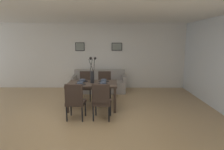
{
  "coord_description": "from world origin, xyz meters",
  "views": [
    {
      "loc": [
        0.71,
        -4.67,
        1.92
      ],
      "look_at": [
        0.67,
        0.65,
        0.98
      ],
      "focal_mm": 31.12,
      "sensor_mm": 36.0,
      "label": 1
    }
  ],
  "objects_px": {
    "dining_table": "(92,86)",
    "bowl_near_left": "(80,83)",
    "framed_picture_center": "(117,47)",
    "dining_chair_far_right": "(104,84)",
    "dining_chair_near_right": "(86,84)",
    "framed_picture_left": "(80,47)",
    "dining_chair_far_left": "(102,100)",
    "bowl_near_right": "(82,80)",
    "bowl_far_left": "(103,83)",
    "bowl_far_right": "(104,80)",
    "sofa": "(99,84)",
    "dining_chair_near_left": "(75,100)",
    "centerpiece_vase": "(92,73)"
  },
  "relations": [
    {
      "from": "dining_chair_near_right",
      "to": "framed_picture_left",
      "type": "distance_m",
      "value": 2.02
    },
    {
      "from": "dining_chair_far_right",
      "to": "centerpiece_vase",
      "type": "bearing_deg",
      "value": -109.63
    },
    {
      "from": "dining_chair_near_left",
      "to": "sofa",
      "type": "relative_size",
      "value": 0.46
    },
    {
      "from": "dining_table",
      "to": "bowl_far_left",
      "type": "bearing_deg",
      "value": -33.2
    },
    {
      "from": "bowl_near_right",
      "to": "bowl_near_left",
      "type": "bearing_deg",
      "value": -90.0
    },
    {
      "from": "sofa",
      "to": "framed_picture_left",
      "type": "distance_m",
      "value": 1.72
    },
    {
      "from": "bowl_far_right",
      "to": "bowl_near_right",
      "type": "bearing_deg",
      "value": 180.0
    },
    {
      "from": "dining_chair_far_right",
      "to": "bowl_near_left",
      "type": "xyz_separation_m",
      "value": [
        -0.62,
        -1.06,
        0.27
      ]
    },
    {
      "from": "bowl_near_left",
      "to": "bowl_far_left",
      "type": "relative_size",
      "value": 1.0
    },
    {
      "from": "sofa",
      "to": "framed_picture_center",
      "type": "height_order",
      "value": "framed_picture_center"
    },
    {
      "from": "framed_picture_center",
      "to": "dining_chair_far_right",
      "type": "bearing_deg",
      "value": -105.33
    },
    {
      "from": "dining_chair_near_left",
      "to": "centerpiece_vase",
      "type": "relative_size",
      "value": 1.25
    },
    {
      "from": "framed_picture_center",
      "to": "dining_table",
      "type": "bearing_deg",
      "value": -106.87
    },
    {
      "from": "dining_chair_near_right",
      "to": "dining_chair_far_left",
      "type": "bearing_deg",
      "value": -70.04
    },
    {
      "from": "centerpiece_vase",
      "to": "bowl_near_left",
      "type": "distance_m",
      "value": 0.45
    },
    {
      "from": "sofa",
      "to": "framed_picture_center",
      "type": "xyz_separation_m",
      "value": [
        0.69,
        0.56,
        1.41
      ]
    },
    {
      "from": "bowl_far_left",
      "to": "bowl_far_right",
      "type": "distance_m",
      "value": 0.41
    },
    {
      "from": "dining_chair_near_left",
      "to": "bowl_near_right",
      "type": "relative_size",
      "value": 5.41
    },
    {
      "from": "bowl_near_left",
      "to": "framed_picture_left",
      "type": "relative_size",
      "value": 0.46
    },
    {
      "from": "dining_chair_near_right",
      "to": "dining_chair_near_left",
      "type": "bearing_deg",
      "value": -90.47
    },
    {
      "from": "centerpiece_vase",
      "to": "bowl_near_left",
      "type": "bearing_deg",
      "value": -146.71
    },
    {
      "from": "bowl_near_left",
      "to": "bowl_near_right",
      "type": "distance_m",
      "value": 0.41
    },
    {
      "from": "dining_chair_near_right",
      "to": "centerpiece_vase",
      "type": "relative_size",
      "value": 1.25
    },
    {
      "from": "dining_chair_near_right",
      "to": "bowl_near_right",
      "type": "distance_m",
      "value": 0.71
    },
    {
      "from": "dining_chair_far_left",
      "to": "framed_picture_center",
      "type": "height_order",
      "value": "framed_picture_center"
    },
    {
      "from": "dining_chair_far_left",
      "to": "sofa",
      "type": "relative_size",
      "value": 0.46
    },
    {
      "from": "framed_picture_left",
      "to": "dining_chair_far_right",
      "type": "bearing_deg",
      "value": -56.61
    },
    {
      "from": "dining_table",
      "to": "centerpiece_vase",
      "type": "relative_size",
      "value": 1.9
    },
    {
      "from": "dining_table",
      "to": "centerpiece_vase",
      "type": "bearing_deg",
      "value": 55.35
    },
    {
      "from": "bowl_near_left",
      "to": "bowl_far_right",
      "type": "height_order",
      "value": "same"
    },
    {
      "from": "dining_chair_far_left",
      "to": "bowl_far_right",
      "type": "xyz_separation_m",
      "value": [
        0.0,
        1.07,
        0.27
      ]
    },
    {
      "from": "bowl_far_right",
      "to": "framed_picture_left",
      "type": "height_order",
      "value": "framed_picture_left"
    },
    {
      "from": "bowl_far_right",
      "to": "framed_picture_center",
      "type": "xyz_separation_m",
      "value": [
        0.43,
        2.24,
        0.91
      ]
    },
    {
      "from": "dining_table",
      "to": "dining_chair_far_right",
      "type": "relative_size",
      "value": 1.52
    },
    {
      "from": "dining_table",
      "to": "bowl_near_left",
      "type": "relative_size",
      "value": 8.24
    },
    {
      "from": "dining_chair_near_left",
      "to": "dining_chair_far_left",
      "type": "bearing_deg",
      "value": 1.05
    },
    {
      "from": "dining_chair_near_right",
      "to": "dining_chair_far_left",
      "type": "relative_size",
      "value": 1.0
    },
    {
      "from": "dining_chair_far_right",
      "to": "framed_picture_center",
      "type": "bearing_deg",
      "value": 74.67
    },
    {
      "from": "dining_chair_far_right",
      "to": "bowl_far_left",
      "type": "xyz_separation_m",
      "value": [
        0.01,
        -1.06,
        0.27
      ]
    },
    {
      "from": "dining_table",
      "to": "dining_chair_near_right",
      "type": "xyz_separation_m",
      "value": [
        -0.31,
        0.86,
        -0.14
      ]
    },
    {
      "from": "dining_chair_far_right",
      "to": "sofa",
      "type": "height_order",
      "value": "dining_chair_far_right"
    },
    {
      "from": "dining_chair_near_left",
      "to": "dining_chair_far_right",
      "type": "bearing_deg",
      "value": 69.86
    },
    {
      "from": "bowl_near_right",
      "to": "dining_chair_near_right",
      "type": "bearing_deg",
      "value": 89.97
    },
    {
      "from": "dining_chair_near_left",
      "to": "bowl_near_right",
      "type": "height_order",
      "value": "dining_chair_near_left"
    },
    {
      "from": "dining_chair_near_right",
      "to": "bowl_near_left",
      "type": "bearing_deg",
      "value": -90.02
    },
    {
      "from": "bowl_far_left",
      "to": "dining_chair_far_left",
      "type": "bearing_deg",
      "value": -90.3
    },
    {
      "from": "dining_chair_far_right",
      "to": "sofa",
      "type": "bearing_deg",
      "value": 103.68
    },
    {
      "from": "bowl_near_left",
      "to": "bowl_near_right",
      "type": "bearing_deg",
      "value": 90.0
    },
    {
      "from": "bowl_near_left",
      "to": "framed_picture_left",
      "type": "bearing_deg",
      "value": 99.15
    },
    {
      "from": "dining_chair_near_left",
      "to": "bowl_near_right",
      "type": "distance_m",
      "value": 1.11
    }
  ]
}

